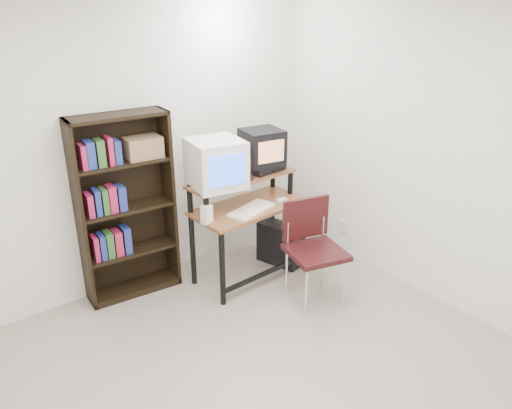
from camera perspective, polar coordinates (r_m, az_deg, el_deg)
floor at (r=3.60m, az=1.05°, el=-21.84°), size 4.00×4.00×0.01m
back_wall at (r=4.46m, az=-15.36°, el=6.11°), size 4.00×0.01×2.60m
right_wall at (r=4.31m, az=22.36°, el=4.59°), size 0.01×4.00×2.60m
computer_desk at (r=4.62m, az=-0.89°, el=-0.77°), size 1.09×0.58×0.98m
crt_monitor at (r=4.34m, az=-4.59°, el=4.71°), size 0.51×0.51×0.42m
vcr at (r=4.75m, az=0.87°, el=4.26°), size 0.39×0.30×0.08m
crt_tv at (r=4.68m, az=0.70°, el=6.59°), size 0.40×0.40×0.33m
cd_spindle at (r=4.51m, az=-1.01°, el=3.05°), size 0.12×0.12×0.05m
keyboard at (r=4.47m, az=-0.48°, el=-0.69°), size 0.51×0.33×0.03m
mousepad at (r=4.70m, az=2.97°, el=0.29°), size 0.25×0.22×0.01m
mouse at (r=4.68m, az=2.94°, el=0.46°), size 0.10×0.07×0.03m
desk_speaker at (r=4.25m, az=-5.66°, el=-1.13°), size 0.09×0.09×0.17m
pc_tower at (r=5.04m, az=2.77°, el=-4.50°), size 0.31×0.49×0.42m
school_chair at (r=4.34m, az=6.41°, el=-4.12°), size 0.56×0.56×0.91m
bookshelf at (r=4.46m, az=-14.76°, el=0.00°), size 0.84×0.35×1.65m
wall_outlet at (r=5.27m, az=9.98°, el=-2.49°), size 0.02×0.08×0.12m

